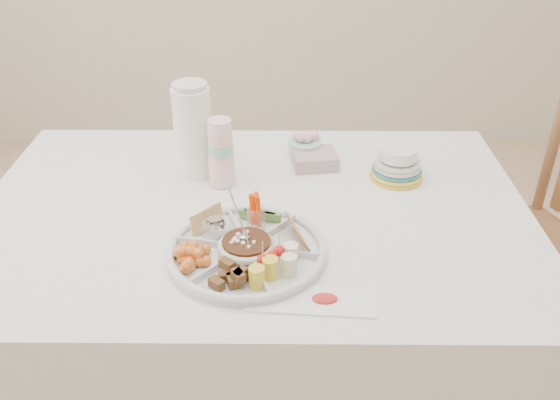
{
  "coord_description": "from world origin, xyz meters",
  "views": [
    {
      "loc": [
        0.09,
        -1.37,
        1.63
      ],
      "look_at": [
        0.08,
        -0.12,
        0.86
      ],
      "focal_mm": 38.0,
      "sensor_mm": 36.0,
      "label": 1
    }
  ],
  "objects_px": {
    "thermos": "(193,129)",
    "plate_stack": "(397,163)",
    "chair": "(533,237)",
    "dining_table": "(256,313)",
    "party_tray": "(247,248)"
  },
  "relations": [
    {
      "from": "party_tray",
      "to": "thermos",
      "type": "relative_size",
      "value": 1.31
    },
    {
      "from": "dining_table",
      "to": "plate_stack",
      "type": "xyz_separation_m",
      "value": [
        0.42,
        0.18,
        0.43
      ]
    },
    {
      "from": "thermos",
      "to": "plate_stack",
      "type": "relative_size",
      "value": 1.84
    },
    {
      "from": "party_tray",
      "to": "thermos",
      "type": "height_order",
      "value": "thermos"
    },
    {
      "from": "chair",
      "to": "thermos",
      "type": "distance_m",
      "value": 1.13
    },
    {
      "from": "dining_table",
      "to": "party_tray",
      "type": "height_order",
      "value": "party_tray"
    },
    {
      "from": "plate_stack",
      "to": "chair",
      "type": "bearing_deg",
      "value": 2.89
    },
    {
      "from": "dining_table",
      "to": "party_tray",
      "type": "bearing_deg",
      "value": -91.15
    },
    {
      "from": "dining_table",
      "to": "party_tray",
      "type": "relative_size",
      "value": 4.0
    },
    {
      "from": "dining_table",
      "to": "chair",
      "type": "bearing_deg",
      "value": 12.65
    },
    {
      "from": "dining_table",
      "to": "thermos",
      "type": "bearing_deg",
      "value": 131.45
    },
    {
      "from": "chair",
      "to": "plate_stack",
      "type": "height_order",
      "value": "chair"
    },
    {
      "from": "dining_table",
      "to": "thermos",
      "type": "xyz_separation_m",
      "value": [
        -0.18,
        0.2,
        0.52
      ]
    },
    {
      "from": "thermos",
      "to": "dining_table",
      "type": "bearing_deg",
      "value": -48.55
    },
    {
      "from": "chair",
      "to": "party_tray",
      "type": "relative_size",
      "value": 2.79
    }
  ]
}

